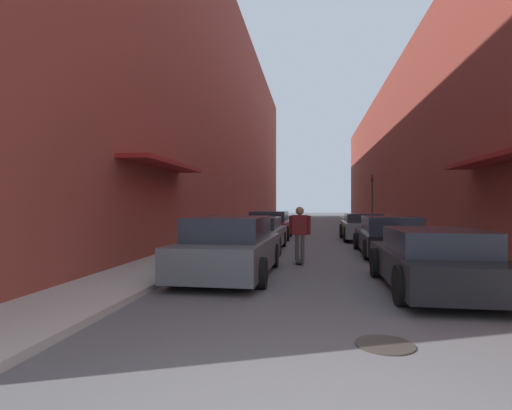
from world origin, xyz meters
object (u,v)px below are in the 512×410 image
at_px(parked_car_left_0, 230,248).
at_px(manhole_cover, 385,345).
at_px(parked_car_left_1, 256,234).
at_px(parked_car_right_2, 363,227).
at_px(parked_car_left_2, 270,225).
at_px(parked_car_right_0, 433,260).
at_px(parked_car_right_1, 389,236).
at_px(traffic_light, 372,195).
at_px(skateboarder, 300,229).

bearing_deg(parked_car_left_0, manhole_cover, -57.24).
bearing_deg(parked_car_left_1, parked_car_right_2, 47.23).
distance_m(parked_car_left_1, parked_car_right_2, 6.49).
bearing_deg(parked_car_left_2, parked_car_right_2, -4.47).
bearing_deg(parked_car_right_0, parked_car_right_1, 87.62).
bearing_deg(parked_car_left_1, traffic_light, 63.81).
bearing_deg(parked_car_left_0, parked_car_left_1, 91.49).
xyz_separation_m(parked_car_left_1, parked_car_right_1, (4.60, -0.68, 0.02)).
bearing_deg(skateboarder, traffic_light, 74.36).
height_order(parked_car_right_0, parked_car_right_1, parked_car_right_1).
xyz_separation_m(parked_car_right_0, traffic_light, (1.53, 18.29, 1.67)).
height_order(parked_car_left_1, parked_car_left_2, parked_car_left_2).
relative_size(skateboarder, traffic_light, 0.47).
relative_size(parked_car_left_0, skateboarder, 2.77).
relative_size(parked_car_left_2, parked_car_right_1, 0.97).
bearing_deg(manhole_cover, traffic_light, 82.05).
height_order(parked_car_left_0, parked_car_right_1, parked_car_left_0).
relative_size(parked_car_left_0, manhole_cover, 6.40).
bearing_deg(parked_car_right_0, skateboarder, 129.31).
distance_m(parked_car_right_1, manhole_cover, 9.03).
distance_m(parked_car_left_2, manhole_cover, 14.93).
xyz_separation_m(parked_car_left_0, parked_car_right_0, (4.23, -1.05, -0.07)).
relative_size(parked_car_right_1, parked_car_right_2, 1.13).
height_order(parked_car_left_0, traffic_light, traffic_light).
height_order(parked_car_right_1, manhole_cover, parked_car_right_1).
bearing_deg(skateboarder, parked_car_right_2, 70.80).
xyz_separation_m(parked_car_left_1, parked_car_right_2, (4.41, 4.76, 0.03)).
distance_m(parked_car_right_1, traffic_light, 12.85).
bearing_deg(manhole_cover, parked_car_right_2, 83.95).
relative_size(parked_car_left_0, parked_car_right_2, 1.11).
bearing_deg(traffic_light, parked_car_left_1, -116.19).
xyz_separation_m(parked_car_right_2, traffic_light, (1.49, 7.23, 1.64)).
bearing_deg(parked_car_left_1, parked_car_right_0, -55.22).
xyz_separation_m(parked_car_left_1, parked_car_right_0, (4.37, -6.29, -0.00)).
height_order(parked_car_right_2, skateboarder, skateboarder).
distance_m(skateboarder, manhole_cover, 6.68).
bearing_deg(parked_car_right_1, parked_car_left_0, -134.38).
bearing_deg(parked_car_right_0, parked_car_left_2, 110.98).
bearing_deg(parked_car_left_2, parked_car_right_0, -69.02).
xyz_separation_m(parked_car_left_1, skateboarder, (1.69, -3.02, 0.40)).
height_order(manhole_cover, traffic_light, traffic_light).
height_order(parked_car_left_1, parked_car_right_0, parked_car_left_1).
bearing_deg(traffic_light, parked_car_left_0, -108.49).
xyz_separation_m(skateboarder, manhole_cover, (1.20, -6.50, -0.98)).
height_order(parked_car_right_2, traffic_light, traffic_light).
xyz_separation_m(parked_car_right_2, skateboarder, (-2.71, -7.79, 0.37)).
distance_m(parked_car_right_0, parked_car_right_2, 11.05).
xyz_separation_m(parked_car_right_0, parked_car_right_1, (0.23, 5.61, 0.02)).
xyz_separation_m(skateboarder, traffic_light, (4.21, 15.02, 1.27)).
xyz_separation_m(parked_car_left_0, parked_car_left_2, (-0.14, 10.35, -0.01)).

